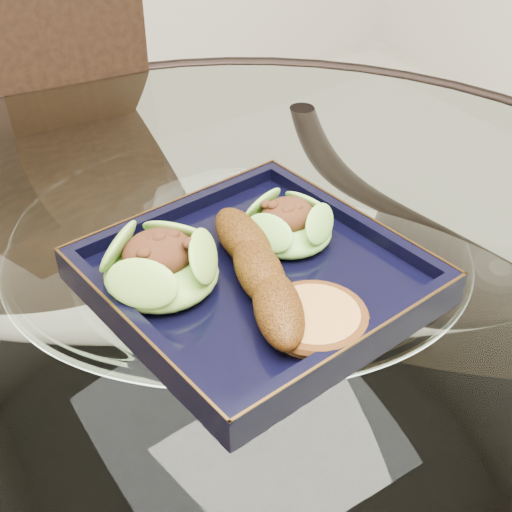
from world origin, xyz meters
TOP-DOWN VIEW (x-y plane):
  - dining_table at (-0.00, -0.00)m, footprint 1.13×1.13m
  - dining_chair at (-0.04, 0.44)m, footprint 0.44×0.44m
  - navy_plate at (0.00, -0.03)m, footprint 0.30×0.30m
  - lettuce_wrap_left at (-0.08, 0.01)m, footprint 0.13×0.13m
  - lettuce_wrap_right at (0.06, 0.00)m, footprint 0.09×0.09m
  - roasted_plantain at (-0.01, -0.05)m, footprint 0.09×0.20m
  - crumb_patty at (0.00, -0.11)m, footprint 0.11×0.11m

SIDE VIEW (x-z plane):
  - dining_chair at x=-0.04m, z-range 0.05..0.96m
  - dining_table at x=0.00m, z-range 0.21..0.98m
  - navy_plate at x=0.00m, z-range 0.76..0.78m
  - crumb_patty at x=0.00m, z-range 0.78..0.80m
  - lettuce_wrap_right at x=0.06m, z-range 0.78..0.81m
  - roasted_plantain at x=-0.01m, z-range 0.78..0.82m
  - lettuce_wrap_left at x=-0.08m, z-range 0.78..0.82m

